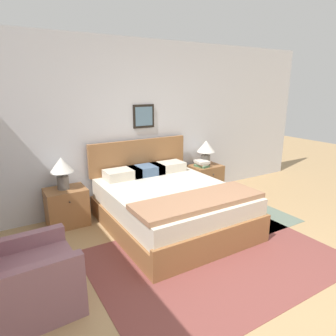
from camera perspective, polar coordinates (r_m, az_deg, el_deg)
name	(u,v)px	position (r m, az deg, el deg)	size (l,w,h in m)	color
ground_plane	(261,299)	(3.14, 17.32, -22.71)	(16.00, 16.00, 0.00)	tan
wall_back	(131,125)	(4.81, -7.03, 8.10)	(7.40, 0.09, 2.60)	silver
area_rug_main	(216,258)	(3.62, 9.07, -16.54)	(2.72, 1.94, 0.01)	brown
area_rug_bedside	(253,214)	(4.82, 15.84, -8.41)	(0.92, 1.15, 0.01)	slate
bed	(170,205)	(4.18, 0.39, -6.98)	(1.66, 2.01, 1.08)	#936038
armchair	(26,280)	(2.98, -25.46, -18.74)	(0.78, 0.71, 0.92)	#8E606B
nightstand_near_window	(67,207)	(4.46, -18.72, -7.03)	(0.54, 0.44, 0.53)	#936038
nightstand_by_door	(205,179)	(5.46, 7.10, -2.18)	(0.54, 0.44, 0.53)	#936038
table_lamp_near_window	(62,168)	(4.30, -19.61, -0.01)	(0.32, 0.32, 0.45)	slate
table_lamp_by_door	(206,149)	(5.34, 7.24, 3.66)	(0.32, 0.32, 0.45)	slate
book_thick_bottom	(202,166)	(5.27, 6.44, 0.42)	(0.20, 0.26, 0.04)	#4C7551
book_hardcover_middle	(202,164)	(5.27, 6.45, 0.79)	(0.16, 0.22, 0.03)	silver
book_novel_upper	(202,162)	(5.26, 6.46, 1.19)	(0.23, 0.25, 0.04)	silver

